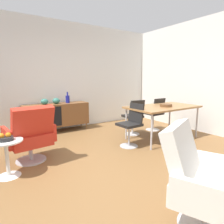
{
  "coord_description": "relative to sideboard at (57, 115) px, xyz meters",
  "views": [
    {
      "loc": [
        -1.38,
        -2.45,
        1.35
      ],
      "look_at": [
        0.48,
        0.36,
        0.76
      ],
      "focal_mm": 30.75,
      "sensor_mm": 36.0,
      "label": 1
    }
  ],
  "objects": [
    {
      "name": "sideboard",
      "position": [
        0.0,
        0.0,
        0.0
      ],
      "size": [
        1.6,
        0.45,
        0.72
      ],
      "color": "brown",
      "rests_on": "ground_plane"
    },
    {
      "name": "wooden_bowl_on_table",
      "position": [
        1.81,
        -1.95,
        0.33
      ],
      "size": [
        0.26,
        0.26,
        0.06
      ],
      "primitive_type": "cylinder",
      "color": "brown",
      "rests_on": "dining_table"
    },
    {
      "name": "dining_chair_back_left",
      "position": [
        1.45,
        -1.3,
        0.03
      ],
      "size": [
        0.43,
        0.45,
        0.86
      ],
      "color": "black",
      "rests_on": "ground_plane"
    },
    {
      "name": "vase_ceramic_small",
      "position": [
        -0.28,
        0.0,
        0.35
      ],
      "size": [
        0.18,
        0.18,
        0.14
      ],
      "color": "#337266",
      "rests_on": "sideboard"
    },
    {
      "name": "fruit_bowl",
      "position": [
        -1.29,
        -1.87,
        0.12
      ],
      "size": [
        0.2,
        0.2,
        0.11
      ],
      "color": "#262628",
      "rests_on": "side_table_round"
    },
    {
      "name": "ground_plane",
      "position": [
        -0.08,
        -2.3,
        -0.44
      ],
      "size": [
        8.32,
        8.32,
        0.0
      ],
      "primitive_type": "plane",
      "color": "brown"
    },
    {
      "name": "dining_chair_back_right",
      "position": [
        2.16,
        -1.31,
        0.03
      ],
      "size": [
        0.41,
        0.44,
        0.86
      ],
      "color": "black",
      "rests_on": "ground_plane"
    },
    {
      "name": "dining_table",
      "position": [
        1.81,
        -1.86,
        0.26
      ],
      "size": [
        1.6,
        0.9,
        0.74
      ],
      "color": "olive",
      "rests_on": "ground_plane"
    },
    {
      "name": "lounge_chair_red",
      "position": [
        -0.92,
        -1.56,
        0.03
      ],
      "size": [
        0.77,
        0.72,
        0.95
      ],
      "color": "red",
      "rests_on": "ground_plane"
    },
    {
      "name": "armchair_black_shell",
      "position": [
        0.08,
        -3.86,
        0.03
      ],
      "size": [
        0.86,
        0.84,
        0.95
      ],
      "color": "silver",
      "rests_on": "ground_plane"
    },
    {
      "name": "vase_sculptural_dark",
      "position": [
        0.01,
        0.0,
        0.35
      ],
      "size": [
        0.18,
        0.18,
        0.15
      ],
      "color": "#337266",
      "rests_on": "sideboard"
    },
    {
      "name": "side_table_round",
      "position": [
        -1.29,
        -1.87,
        -0.12
      ],
      "size": [
        0.44,
        0.44,
        0.52
      ],
      "color": "white",
      "rests_on": "ground_plane"
    },
    {
      "name": "wall_back",
      "position": [
        -0.08,
        0.3,
        0.96
      ],
      "size": [
        6.8,
        0.12,
        2.8
      ],
      "primitive_type": "cube",
      "color": "silver",
      "rests_on": "ground_plane"
    },
    {
      "name": "dining_chair_near_window",
      "position": [
        0.92,
        -1.86,
        0.03
      ],
      "size": [
        0.44,
        0.42,
        0.86
      ],
      "color": "black",
      "rests_on": "ground_plane"
    },
    {
      "name": "vase_cobalt",
      "position": [
        0.31,
        0.0,
        0.38
      ],
      "size": [
        0.1,
        0.1,
        0.28
      ],
      "color": "navy",
      "rests_on": "sideboard"
    },
    {
      "name": "wall_right",
      "position": [
        3.12,
        -2.3,
        0.96
      ],
      "size": [
        0.12,
        5.6,
        2.8
      ],
      "primitive_type": "cube",
      "color": "silver",
      "rests_on": "ground_plane"
    }
  ]
}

